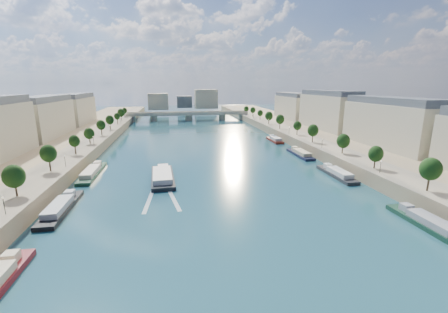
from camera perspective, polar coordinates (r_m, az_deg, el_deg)
name	(u,v)px	position (r m, az deg, el deg)	size (l,w,h in m)	color
ground	(205,156)	(144.70, -3.70, 0.18)	(700.00, 700.00, 0.00)	#0B2A34
quay_left	(42,156)	(154.60, -31.30, 0.01)	(44.00, 520.00, 5.00)	#9E8460
quay_right	(342,145)	(167.37, 21.62, 1.97)	(44.00, 520.00, 5.00)	#9E8460
pave_left	(78,150)	(149.14, -26.08, 1.19)	(14.00, 520.00, 0.10)	gray
pave_right	(316,142)	(159.68, 17.08, 2.74)	(14.00, 520.00, 0.10)	gray
trees_left	(82,137)	(149.51, -25.35, 3.42)	(4.80, 268.80, 8.26)	#382B1E
trees_right	(304,128)	(166.83, 15.07, 5.22)	(4.80, 268.80, 8.26)	#382B1E
lamps_left	(81,148)	(137.94, -25.53, 1.49)	(0.36, 200.36, 4.28)	black
lamps_right	(304,135)	(161.71, 14.94, 4.00)	(0.36, 200.36, 4.28)	black
buildings_left	(18,122)	(168.50, -34.56, 5.40)	(16.00, 226.00, 23.20)	#C0B493
buildings_right	(355,116)	(182.34, 23.60, 7.13)	(16.00, 226.00, 23.20)	#C0B493
skyline	(188,100)	(360.41, -6.96, 10.60)	(79.00, 42.00, 22.00)	#C0B493
bridge	(188,115)	(285.43, -6.78, 7.87)	(112.00, 12.00, 8.15)	#C1B79E
tour_barge	(163,177)	(110.88, -11.63, -3.77)	(9.27, 27.88, 3.77)	black
wake	(161,196)	(95.52, -11.89, -7.32)	(10.75, 26.02, 0.04)	silver
moored_barges_left	(43,228)	(83.78, -31.24, -11.60)	(5.00, 121.13, 3.60)	#191F37
moored_barges_right	(341,176)	(117.78, 21.39, -3.52)	(5.00, 161.21, 3.60)	black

